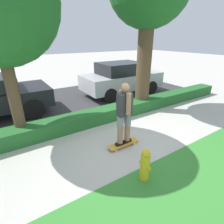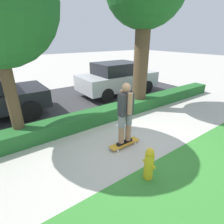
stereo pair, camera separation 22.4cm
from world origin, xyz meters
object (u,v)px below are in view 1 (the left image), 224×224
at_px(skateboard, 123,144).
at_px(parked_car_middle, 122,78).
at_px(fire_hydrant, 145,165).
at_px(skater_person, 124,113).

distance_m(skateboard, parked_car_middle, 4.93).
height_order(skateboard, parked_car_middle, parked_car_middle).
height_order(parked_car_middle, fire_hydrant, parked_car_middle).
bearing_deg(fire_hydrant, parked_car_middle, 58.86).
xyz_separation_m(skater_person, fire_hydrant, (-0.35, -1.20, -0.60)).
bearing_deg(skateboard, parked_car_middle, 55.10).
distance_m(skateboard, skater_person, 0.90).
xyz_separation_m(skateboard, fire_hydrant, (-0.35, -1.20, 0.29)).
bearing_deg(fire_hydrant, skateboard, 73.67).
relative_size(skateboard, parked_car_middle, 0.22).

